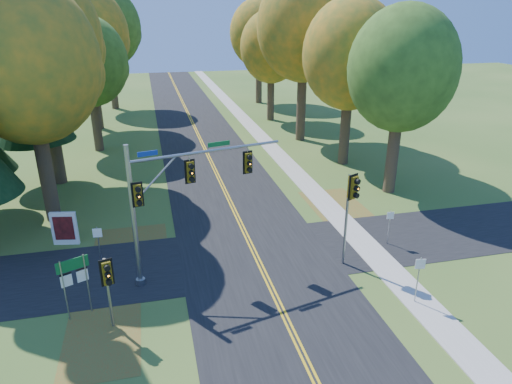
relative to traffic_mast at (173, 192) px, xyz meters
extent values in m
plane|color=#2F561E|center=(4.14, -0.95, -4.45)|extent=(160.00, 160.00, 0.00)
cube|color=black|center=(4.14, -0.95, -4.44)|extent=(8.00, 160.00, 0.02)
cube|color=black|center=(4.14, 1.05, -4.44)|extent=(60.00, 6.00, 0.02)
cube|color=gold|center=(4.04, -0.95, -4.42)|extent=(0.10, 160.00, 0.01)
cube|color=gold|center=(4.24, -0.95, -4.42)|extent=(0.10, 160.00, 0.01)
cube|color=#9E998E|center=(10.34, -0.95, -4.42)|extent=(1.60, 160.00, 0.06)
cube|color=brown|center=(-2.36, 3.05, -4.44)|extent=(4.00, 6.00, 0.00)
cube|color=brown|center=(10.94, 5.05, -4.44)|extent=(3.50, 8.00, 0.00)
cube|color=brown|center=(-3.36, -3.95, -4.44)|extent=(3.00, 5.00, 0.00)
cylinder|color=#38281C|center=(-7.06, 8.35, -1.07)|extent=(0.86, 0.86, 6.75)
ellipsoid|color=orange|center=(-7.06, 8.35, 5.10)|extent=(8.00, 8.00, 9.20)
sphere|color=orange|center=(-5.46, 9.55, 4.30)|extent=(4.80, 4.80, 4.80)
cylinder|color=#38281C|center=(15.64, 7.75, -1.41)|extent=(0.83, 0.83, 6.08)
ellipsoid|color=#487B26|center=(15.64, 7.75, 4.15)|extent=(7.20, 7.20, 8.28)
sphere|color=#487B26|center=(17.08, 8.83, 3.43)|extent=(4.32, 4.32, 4.32)
sphere|color=#487B26|center=(14.38, 7.03, 4.87)|extent=(3.96, 3.96, 3.96)
cylinder|color=#38281C|center=(-7.66, 15.25, -0.73)|extent=(0.89, 0.89, 7.42)
ellipsoid|color=orange|center=(-7.66, 15.25, 5.99)|extent=(8.60, 8.60, 9.89)
sphere|color=orange|center=(-5.94, 16.54, 5.13)|extent=(5.16, 5.16, 5.16)
sphere|color=orange|center=(-9.16, 14.39, 6.85)|extent=(4.73, 4.73, 4.73)
cylinder|color=#38281C|center=(15.04, 14.55, -1.30)|extent=(0.84, 0.84, 6.30)
ellipsoid|color=orange|center=(15.04, 14.55, 4.51)|extent=(7.60, 7.60, 8.74)
sphere|color=orange|center=(16.56, 15.69, 3.75)|extent=(4.56, 4.56, 4.56)
sphere|color=orange|center=(13.71, 13.79, 5.27)|extent=(4.18, 4.18, 4.18)
cylinder|color=#38281C|center=(-5.46, 23.45, -1.63)|extent=(0.81, 0.81, 5.62)
ellipsoid|color=#487B26|center=(-5.46, 23.45, 3.56)|extent=(6.80, 6.80, 7.82)
sphere|color=#487B26|center=(-4.10, 24.47, 2.88)|extent=(4.08, 4.08, 4.08)
sphere|color=#487B26|center=(-6.65, 22.77, 4.24)|extent=(3.74, 3.74, 3.74)
cylinder|color=#38281C|center=(13.94, 22.65, -0.62)|extent=(0.90, 0.90, 7.65)
ellipsoid|color=orange|center=(13.94, 22.65, 6.28)|extent=(8.80, 8.80, 10.12)
sphere|color=orange|center=(15.70, 23.97, 5.40)|extent=(5.28, 5.28, 5.28)
sphere|color=orange|center=(12.40, 21.77, 7.16)|extent=(4.84, 4.84, 4.84)
cylinder|color=#38281C|center=(-6.06, 32.15, -0.96)|extent=(0.87, 0.87, 6.98)
ellipsoid|color=orange|center=(-6.06, 32.15, 5.40)|extent=(8.20, 8.20, 9.43)
sphere|color=orange|center=(-4.42, 33.38, 4.58)|extent=(4.92, 4.92, 4.92)
sphere|color=orange|center=(-7.49, 31.33, 6.22)|extent=(4.51, 4.51, 4.51)
cylinder|color=#38281C|center=(13.34, 31.85, -1.52)|extent=(0.82, 0.82, 5.85)
ellipsoid|color=orange|center=(13.34, 31.85, 3.85)|extent=(7.00, 7.00, 8.05)
sphere|color=orange|center=(14.74, 32.90, 3.15)|extent=(4.20, 4.20, 4.20)
sphere|color=orange|center=(12.12, 31.15, 4.55)|extent=(3.85, 3.85, 3.85)
cylinder|color=#38281C|center=(-4.86, 43.05, -0.85)|extent=(0.88, 0.88, 7.20)
ellipsoid|color=#487B26|center=(-4.86, 43.05, 5.69)|extent=(8.40, 8.40, 9.66)
sphere|color=#487B26|center=(-3.18, 44.31, 4.85)|extent=(5.04, 5.04, 5.04)
sphere|color=#487B26|center=(-6.33, 42.21, 6.53)|extent=(4.62, 4.62, 4.62)
cylinder|color=#38281C|center=(14.54, 42.55, -1.18)|extent=(0.85, 0.85, 6.53)
ellipsoid|color=orange|center=(14.54, 42.55, 4.81)|extent=(7.80, 7.80, 8.97)
sphere|color=orange|center=(16.10, 43.72, 4.03)|extent=(4.68, 4.68, 4.68)
sphere|color=orange|center=(13.18, 41.77, 5.59)|extent=(4.29, 4.29, 4.29)
cylinder|color=#38281C|center=(-8.86, 15.05, -2.74)|extent=(0.50, 0.50, 3.42)
cone|color=black|center=(-8.86, 15.05, 1.70)|extent=(5.60, 5.60, 5.45)
cone|color=black|center=(-8.86, 15.05, 5.60)|extent=(4.57, 4.57, 5.45)
cylinder|color=gray|center=(-1.84, -0.40, -0.99)|extent=(0.22, 0.22, 6.91)
cylinder|color=gray|center=(-1.84, -0.40, -4.30)|extent=(0.43, 0.43, 0.30)
cylinder|color=gray|center=(1.76, 0.47, 1.68)|extent=(7.23, 1.87, 0.14)
cylinder|color=gray|center=(-0.78, -0.14, 0.69)|extent=(2.19, 0.61, 2.04)
cylinder|color=gray|center=(0.85, 0.25, 1.50)|extent=(0.04, 0.04, 0.36)
cube|color=#72590C|center=(0.85, 0.25, 0.83)|extent=(0.40, 0.37, 0.99)
cube|color=black|center=(0.85, 0.25, 0.83)|extent=(0.51, 0.15, 1.17)
sphere|color=orange|center=(0.91, 0.03, 0.83)|extent=(0.18, 0.18, 0.18)
cylinder|color=black|center=(0.91, 0.03, 1.14)|extent=(0.27, 0.21, 0.24)
cylinder|color=black|center=(0.91, 0.03, 0.83)|extent=(0.27, 0.21, 0.24)
cylinder|color=black|center=(0.91, 0.03, 0.51)|extent=(0.27, 0.21, 0.24)
cylinder|color=gray|center=(3.73, 0.94, 1.50)|extent=(0.04, 0.04, 0.36)
cube|color=#72590C|center=(3.73, 0.94, 0.83)|extent=(0.40, 0.37, 0.99)
cube|color=black|center=(3.73, 0.94, 0.83)|extent=(0.51, 0.15, 1.17)
sphere|color=orange|center=(3.79, 0.72, 0.83)|extent=(0.18, 0.18, 0.18)
cylinder|color=black|center=(3.79, 0.72, 1.14)|extent=(0.27, 0.21, 0.24)
cylinder|color=black|center=(3.79, 0.72, 0.83)|extent=(0.27, 0.21, 0.24)
cylinder|color=black|center=(3.79, 0.72, 0.51)|extent=(0.27, 0.21, 0.24)
cube|color=#72590C|center=(-1.56, -0.48, 0.20)|extent=(0.40, 0.37, 0.99)
cube|color=black|center=(-1.56, -0.48, 0.20)|extent=(0.51, 0.15, 1.17)
sphere|color=orange|center=(-1.51, -0.70, 0.20)|extent=(0.18, 0.18, 0.18)
cylinder|color=black|center=(-1.51, -0.70, 0.51)|extent=(0.27, 0.21, 0.24)
cylinder|color=black|center=(-1.51, -0.70, 0.20)|extent=(0.27, 0.21, 0.24)
cylinder|color=black|center=(-1.51, -0.70, -0.12)|extent=(0.27, 0.21, 0.24)
cube|color=navy|center=(-0.97, -0.19, 1.95)|extent=(0.87, 0.25, 0.22)
cube|color=#0C5926|center=(2.29, 0.60, 1.95)|extent=(1.07, 0.29, 0.22)
cylinder|color=gray|center=(8.34, -0.87, -2.01)|extent=(0.13, 0.13, 4.88)
cube|color=#72590C|center=(8.44, -1.09, -0.12)|extent=(0.48, 0.46, 1.11)
cube|color=black|center=(8.44, -1.09, -0.12)|extent=(0.54, 0.26, 1.31)
sphere|color=orange|center=(8.54, -1.33, -0.12)|extent=(0.20, 0.20, 0.20)
cylinder|color=black|center=(8.54, -1.33, 0.23)|extent=(0.32, 0.27, 0.27)
cylinder|color=black|center=(8.54, -1.33, -0.12)|extent=(0.32, 0.27, 0.27)
cylinder|color=black|center=(8.54, -1.33, -0.48)|extent=(0.32, 0.27, 0.27)
cylinder|color=gray|center=(-2.97, -3.30, -2.85)|extent=(0.12, 0.12, 3.19)
cube|color=#72590C|center=(-2.91, -3.51, -1.75)|extent=(0.41, 0.38, 1.00)
cube|color=black|center=(-2.91, -3.51, -1.75)|extent=(0.51, 0.17, 1.18)
sphere|color=orange|center=(-2.85, -3.73, -1.75)|extent=(0.18, 0.18, 0.18)
cylinder|color=black|center=(-2.85, -3.73, -1.43)|extent=(0.27, 0.22, 0.24)
cylinder|color=black|center=(-2.85, -3.73, -1.75)|extent=(0.27, 0.22, 0.24)
cylinder|color=black|center=(-2.85, -3.73, -2.07)|extent=(0.27, 0.22, 0.24)
cylinder|color=gray|center=(-4.79, -2.43, -3.03)|extent=(0.06, 0.06, 2.82)
cylinder|color=gray|center=(-3.93, -2.05, -3.03)|extent=(0.06, 0.06, 2.82)
cube|color=#0C5826|center=(-4.37, -2.22, -1.95)|extent=(1.22, 0.57, 0.52)
cube|color=silver|center=(-4.37, -2.22, -1.95)|extent=(1.03, 0.46, 0.08)
cube|color=silver|center=(-4.67, -2.35, -2.61)|extent=(0.44, 0.23, 0.52)
cube|color=black|center=(-4.67, -2.35, -2.30)|extent=(0.43, 0.20, 0.09)
cube|color=silver|center=(-4.07, -2.08, -2.61)|extent=(0.44, 0.23, 0.52)
cube|color=black|center=(-4.07, -2.08, -2.30)|extent=(0.43, 0.20, 0.09)
cube|color=white|center=(-5.84, 4.70, -3.48)|extent=(1.41, 0.45, 1.94)
cube|color=maroon|center=(-5.86, 4.60, -3.42)|extent=(1.06, 0.22, 1.40)
cube|color=white|center=(-6.37, 4.80, -4.28)|extent=(0.10, 0.10, 0.32)
cube|color=white|center=(-5.31, 4.60, -4.28)|extent=(0.10, 0.10, 0.32)
cylinder|color=gray|center=(11.63, 0.55, -3.43)|extent=(0.05, 0.05, 2.02)
cube|color=silver|center=(11.63, 0.53, -2.70)|extent=(0.38, 0.09, 0.41)
cylinder|color=gray|center=(10.11, -4.77, -3.29)|extent=(0.05, 0.05, 2.31)
cube|color=silver|center=(10.10, -4.79, -2.45)|extent=(0.44, 0.11, 0.47)
cylinder|color=gray|center=(-3.74, 1.59, -3.29)|extent=(0.05, 0.05, 2.31)
cube|color=white|center=(-3.74, 1.57, -2.45)|extent=(0.44, 0.08, 0.47)
camera|label=1|loc=(-0.82, -19.77, 7.79)|focal=32.00mm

